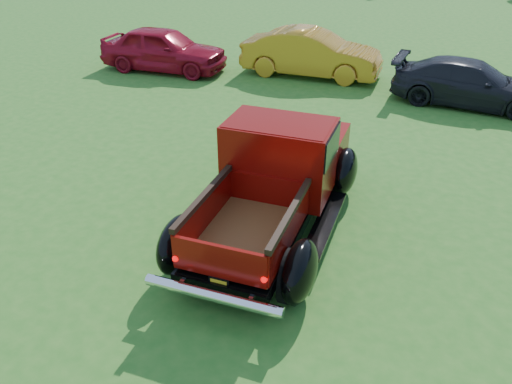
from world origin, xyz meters
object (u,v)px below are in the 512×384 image
show_car_yellow (311,53)px  show_car_grey (470,83)px  pickup_truck (279,174)px  show_car_red (164,49)px

show_car_yellow → show_car_grey: size_ratio=1.06×
pickup_truck → show_car_grey: pickup_truck is taller
pickup_truck → show_car_red: (-6.96, 7.25, -0.16)m
show_car_yellow → show_car_grey: show_car_yellow is taller
pickup_truck → show_car_yellow: 8.89m
pickup_truck → show_car_red: size_ratio=1.20×
show_car_red → show_car_grey: bearing=-91.8°
pickup_truck → show_car_red: pickup_truck is taller
pickup_truck → show_car_grey: (2.86, 7.72, -0.27)m
pickup_truck → show_car_grey: 8.24m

